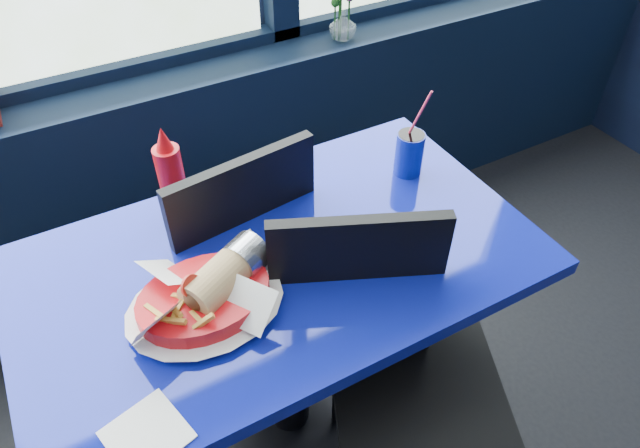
{
  "coord_description": "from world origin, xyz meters",
  "views": [
    {
      "loc": [
        -0.06,
        1.15,
        1.71
      ],
      "look_at": [
        0.4,
        1.98,
        0.83
      ],
      "focal_mm": 32.0,
      "sensor_mm": 36.0,
      "label": 1
    }
  ],
  "objects_px": {
    "food_basket": "(207,295)",
    "ketchup_bottle": "(171,175)",
    "chair_near_front": "(393,358)",
    "flower_vase": "(343,22)",
    "soda_cup": "(409,152)",
    "chair_near_back": "(241,248)",
    "near_table": "(282,306)"
  },
  "relations": [
    {
      "from": "food_basket",
      "to": "ketchup_bottle",
      "type": "bearing_deg",
      "value": 79.51
    },
    {
      "from": "ketchup_bottle",
      "to": "soda_cup",
      "type": "relative_size",
      "value": 0.95
    },
    {
      "from": "chair_near_back",
      "to": "chair_near_front",
      "type": "bearing_deg",
      "value": 101.3
    },
    {
      "from": "flower_vase",
      "to": "soda_cup",
      "type": "xyz_separation_m",
      "value": [
        -0.21,
        -0.7,
        -0.05
      ]
    },
    {
      "from": "chair_near_front",
      "to": "ketchup_bottle",
      "type": "xyz_separation_m",
      "value": [
        -0.33,
        0.52,
        0.33
      ]
    },
    {
      "from": "chair_near_front",
      "to": "flower_vase",
      "type": "relative_size",
      "value": 4.43
    },
    {
      "from": "food_basket",
      "to": "ketchup_bottle",
      "type": "relative_size",
      "value": 1.29
    },
    {
      "from": "near_table",
      "to": "chair_near_front",
      "type": "relative_size",
      "value": 1.31
    },
    {
      "from": "food_basket",
      "to": "ketchup_bottle",
      "type": "distance_m",
      "value": 0.35
    },
    {
      "from": "ketchup_bottle",
      "to": "soda_cup",
      "type": "height_order",
      "value": "soda_cup"
    },
    {
      "from": "chair_near_front",
      "to": "food_basket",
      "type": "relative_size",
      "value": 2.94
    },
    {
      "from": "chair_near_front",
      "to": "near_table",
      "type": "bearing_deg",
      "value": 150.2
    },
    {
      "from": "chair_near_back",
      "to": "food_basket",
      "type": "xyz_separation_m",
      "value": [
        -0.2,
        -0.34,
        0.26
      ]
    },
    {
      "from": "near_table",
      "to": "ketchup_bottle",
      "type": "height_order",
      "value": "ketchup_bottle"
    },
    {
      "from": "near_table",
      "to": "chair_near_front",
      "type": "xyz_separation_m",
      "value": [
        0.18,
        -0.24,
        -0.04
      ]
    },
    {
      "from": "chair_near_back",
      "to": "flower_vase",
      "type": "distance_m",
      "value": 0.91
    },
    {
      "from": "soda_cup",
      "to": "chair_near_back",
      "type": "bearing_deg",
      "value": 160.63
    },
    {
      "from": "chair_near_front",
      "to": "food_basket",
      "type": "bearing_deg",
      "value": 178.29
    },
    {
      "from": "near_table",
      "to": "flower_vase",
      "type": "distance_m",
      "value": 1.09
    },
    {
      "from": "food_basket",
      "to": "soda_cup",
      "type": "height_order",
      "value": "soda_cup"
    },
    {
      "from": "near_table",
      "to": "chair_near_back",
      "type": "distance_m",
      "value": 0.28
    },
    {
      "from": "near_table",
      "to": "ketchup_bottle",
      "type": "distance_m",
      "value": 0.43
    },
    {
      "from": "near_table",
      "to": "ketchup_bottle",
      "type": "bearing_deg",
      "value": 118.29
    },
    {
      "from": "chair_near_back",
      "to": "flower_vase",
      "type": "relative_size",
      "value": 4.45
    },
    {
      "from": "chair_near_front",
      "to": "soda_cup",
      "type": "relative_size",
      "value": 3.61
    },
    {
      "from": "near_table",
      "to": "ketchup_bottle",
      "type": "xyz_separation_m",
      "value": [
        -0.15,
        0.28,
        0.29
      ]
    },
    {
      "from": "food_basket",
      "to": "soda_cup",
      "type": "xyz_separation_m",
      "value": [
        0.64,
        0.18,
        0.02
      ]
    },
    {
      "from": "chair_near_back",
      "to": "soda_cup",
      "type": "bearing_deg",
      "value": 153.36
    },
    {
      "from": "chair_near_back",
      "to": "food_basket",
      "type": "height_order",
      "value": "chair_near_back"
    },
    {
      "from": "flower_vase",
      "to": "ketchup_bottle",
      "type": "xyz_separation_m",
      "value": [
        -0.8,
        -0.54,
        -0.01
      ]
    },
    {
      "from": "ketchup_bottle",
      "to": "soda_cup",
      "type": "xyz_separation_m",
      "value": [
        0.6,
        -0.16,
        -0.04
      ]
    },
    {
      "from": "flower_vase",
      "to": "food_basket",
      "type": "distance_m",
      "value": 1.23
    }
  ]
}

